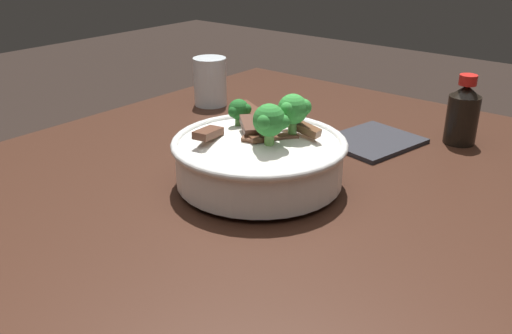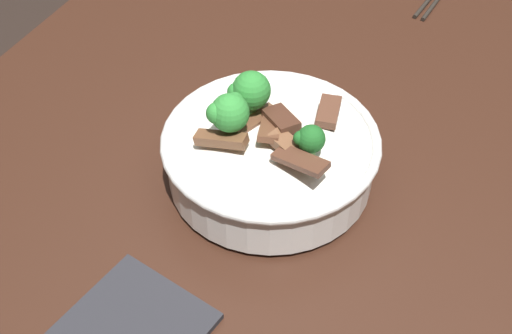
# 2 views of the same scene
# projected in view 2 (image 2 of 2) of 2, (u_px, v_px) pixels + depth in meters

# --- Properties ---
(dining_table) EXTENTS (1.54, 0.96, 0.82)m
(dining_table) POSITION_uv_depth(u_px,v_px,m) (317.00, 137.00, 1.00)
(dining_table) COLOR #381E14
(dining_table) RESTS_ON ground
(rice_bowl) EXTENTS (0.26, 0.26, 0.14)m
(rice_bowl) POSITION_uv_depth(u_px,v_px,m) (267.00, 150.00, 0.78)
(rice_bowl) COLOR white
(rice_bowl) RESTS_ON dining_table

